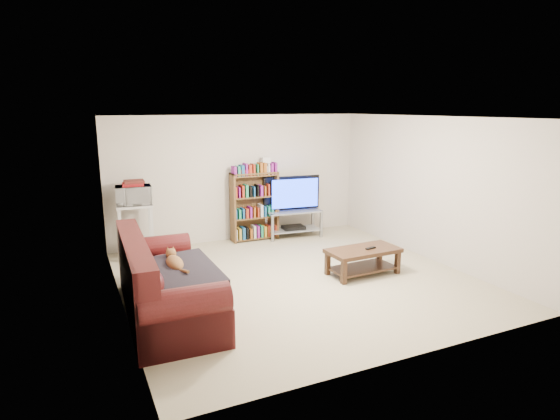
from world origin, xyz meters
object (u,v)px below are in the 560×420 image
tv_stand (293,219)px  bookshelf (255,205)px  sofa (161,289)px  coffee_table (363,256)px

tv_stand → bookshelf: bearing=176.3°
sofa → tv_stand: (3.09, 2.54, 0.02)m
sofa → coffee_table: bearing=5.3°
coffee_table → bookshelf: 2.66m
sofa → coffee_table: 3.12m
sofa → bookshelf: bearing=51.3°
bookshelf → sofa: bearing=-130.2°
bookshelf → coffee_table: bearing=-71.5°
sofa → bookshelf: 3.55m
tv_stand → coffee_table: bearing=-83.5°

